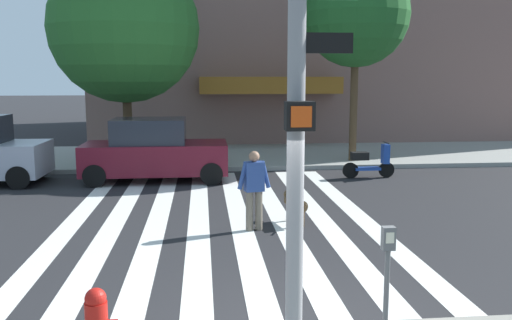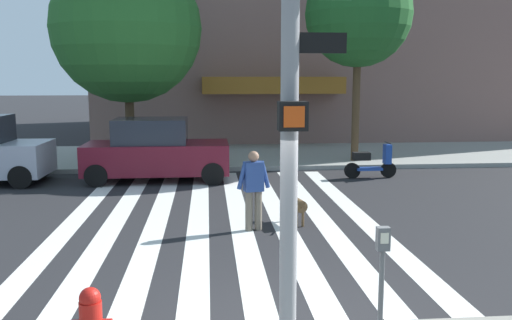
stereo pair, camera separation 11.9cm
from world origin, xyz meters
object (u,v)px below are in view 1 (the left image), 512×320
Objects in this scene: parking_meter_curbside at (387,269)px; traffic_light_pole at (299,35)px; parked_scooter at (369,163)px; dog_on_leash at (295,203)px; street_tree_middle at (356,14)px; parked_car_behind_first at (154,151)px; pedestrian_dog_walker at (254,186)px; street_tree_nearest at (124,28)px.

traffic_light_pole is at bearing -166.63° from parking_meter_curbside.
parked_scooter is 5.90m from dog_on_leash.
parked_scooter is 5.41m from street_tree_middle.
parked_car_behind_first reaches higher than parked_scooter.
pedestrian_dog_walker is at bearing -153.50° from dog_on_leash.
street_tree_nearest reaches higher than street_tree_middle.
dog_on_leash is (0.92, 0.46, -0.48)m from pedestrian_dog_walker.
street_tree_middle is at bearing 61.81° from pedestrian_dog_walker.
parking_meter_curbside is 0.32× the size of parked_car_behind_first.
dog_on_leash is at bearing -56.74° from parked_car_behind_first.
traffic_light_pole is 0.82× the size of street_tree_nearest.
pedestrian_dog_walker is (-4.09, -5.43, 0.45)m from parked_scooter.
street_tree_middle reaches higher than parked_scooter.
street_tree_middle is at bearing 71.98° from traffic_light_pole.
street_tree_middle is (0.20, 2.57, 4.76)m from parked_scooter.
parked_car_behind_first is at bearing 123.26° from dog_on_leash.
street_tree_nearest reaches higher than parked_scooter.
street_tree_nearest is at bearing 113.40° from parked_car_behind_first.
parked_scooter is 6.81m from pedestrian_dog_walker.
parked_scooter is 9.16m from street_tree_nearest.
parking_meter_curbside is at bearing -104.09° from street_tree_middle.
dog_on_leash is (-3.37, -7.54, -4.79)m from street_tree_middle.
dog_on_leash is at bearing -59.75° from street_tree_nearest.
traffic_light_pole is 11.65m from parked_car_behind_first.
parked_car_behind_first reaches higher than pedestrian_dog_walker.
street_tree_nearest is (-3.48, 13.60, 1.19)m from traffic_light_pole.
parking_meter_curbside is 0.83× the size of parked_scooter.
street_tree_nearest is at bearing 108.78° from parking_meter_curbside.
street_tree_middle is at bearing 85.66° from parked_scooter.
pedestrian_dog_walker reaches higher than dog_on_leash.
parking_meter_curbside is at bearing -72.33° from parked_car_behind_first.
parking_meter_curbside is (1.06, 0.25, -2.49)m from traffic_light_pole.
traffic_light_pole is at bearing -99.66° from dog_on_leash.
street_tree_middle is at bearing 75.91° from parking_meter_curbside.
street_tree_nearest reaches higher than traffic_light_pole.
street_tree_middle is 9.55m from dog_on_leash.
parking_meter_curbside is 0.20× the size of street_tree_middle.
parked_scooter reaches higher than dog_on_leash.
pedestrian_dog_walker is (-4.29, -8.00, -4.31)m from street_tree_middle.
street_tree_nearest is 6.24× the size of dog_on_leash.
pedestrian_dog_walker is (-0.97, 5.21, -0.10)m from parking_meter_curbside.
parked_car_behind_first is at bearing 113.76° from pedestrian_dog_walker.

